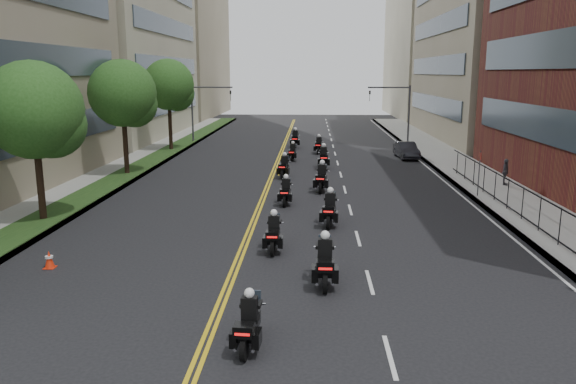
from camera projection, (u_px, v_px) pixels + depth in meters
The scene contains 24 objects.
ground at pixel (260, 354), 13.88m from camera, with size 160.00×160.00×0.00m, color black.
sidewalk_right at pixel (472, 174), 37.77m from camera, with size 4.00×90.00×0.15m, color gray.
sidewalk_left at pixel (121, 172), 38.80m from camera, with size 4.00×90.00×0.15m, color gray.
grass_strip at pixel (132, 171), 38.74m from camera, with size 2.00×90.00×0.04m, color #133413.
building_right_far at pixel (445, 31), 86.44m from camera, with size 15.00×28.00×26.00m, color #9E997F.
building_left_far at pixel (166, 32), 88.29m from camera, with size 16.00×28.00×26.00m, color gray.
iron_fence at pixel (531, 208), 24.94m from camera, with size 0.05×28.00×1.50m.
street_trees at pixel (93, 103), 31.45m from camera, with size 4.40×38.40×7.98m.
traffic_signal_right at pixel (399, 105), 53.73m from camera, with size 4.09×0.20×5.60m.
traffic_signal_left at pixel (202, 105), 54.54m from camera, with size 4.09×0.20×5.60m.
motorcycle_0 at pixel (249, 325), 14.08m from camera, with size 0.54×2.09×1.55m.
motorcycle_1 at pixel (325, 264), 18.28m from camera, with size 0.56×2.42×1.79m.
motorcycle_2 at pixel (274, 235), 21.78m from camera, with size 0.50×2.21×1.63m.
motorcycle_3 at pixel (330, 210), 25.41m from camera, with size 0.67×2.36×1.74m.
motorcycle_4 at pixel (286, 193), 29.46m from camera, with size 0.52×2.17×1.60m.
motorcycle_5 at pixel (322, 179), 32.72m from camera, with size 0.71×2.48×1.83m.
motorcycle_6 at pixel (284, 168), 37.00m from camera, with size 0.66×2.26×1.67m.
motorcycle_7 at pixel (324, 158), 40.54m from camera, with size 0.56×2.46×1.81m.
motorcycle_8 at pixel (293, 153), 44.09m from camera, with size 0.56×2.08×1.53m.
motorcycle_9 at pixel (319, 146), 47.95m from camera, with size 0.60×2.23×1.65m.
motorcycle_10 at pixel (295, 140), 51.58m from camera, with size 0.58×2.52×1.86m.
parked_sedan at pixel (406, 150), 45.28m from camera, with size 1.38×3.96×1.30m, color black.
pedestrian_c at pixel (505, 172), 33.73m from camera, with size 0.93×0.39×1.59m, color #45434B.
traffic_cone at pixel (49, 260), 19.91m from camera, with size 0.38×0.38×0.63m.
Camera 1 is at (1.25, -12.69, 6.83)m, focal length 35.00 mm.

